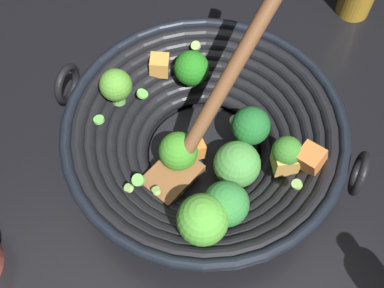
% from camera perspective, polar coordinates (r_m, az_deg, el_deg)
% --- Properties ---
extents(ground_plane, '(4.00, 4.00, 0.00)m').
position_cam_1_polar(ground_plane, '(0.62, 1.44, -1.51)').
color(ground_plane, black).
extents(wok, '(0.35, 0.35, 0.26)m').
position_cam_1_polar(wok, '(0.57, 1.68, 0.87)').
color(wok, black).
rests_on(wok, ground).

